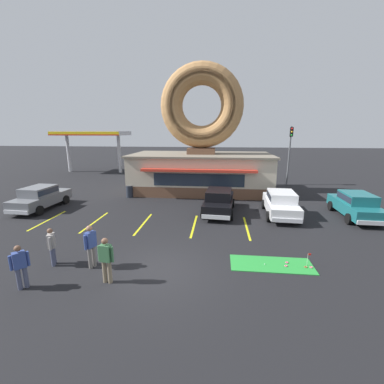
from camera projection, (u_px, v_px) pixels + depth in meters
The scene contains 25 objects.
ground_plane at pixel (160, 270), 10.05m from camera, with size 160.00×160.00×0.00m, color black.
donut_shop_building at pixel (201, 150), 22.61m from camera, with size 12.30×6.75×10.96m.
putting_mat at pixel (271, 264), 10.48m from camera, with size 3.30×1.32×0.03m, color green.
mini_donut_near_left at pixel (306, 267), 10.22m from camera, with size 0.13×0.13×0.04m, color brown.
mini_donut_near_right at pixel (311, 267), 10.19m from camera, with size 0.13×0.13×0.04m, color #D8667F.
mini_donut_mid_left at pixel (287, 262), 10.56m from camera, with size 0.13×0.13×0.04m, color #D8667F.
mini_donut_mid_centre at pixel (286, 266), 10.30m from camera, with size 0.13×0.13×0.04m, color #D8667F.
golf_ball at pixel (265, 264), 10.42m from camera, with size 0.04×0.04×0.04m, color white.
putting_flag_pin at pixel (309, 256), 10.26m from camera, with size 0.13×0.01×0.55m.
car_teal at pixel (356, 204), 16.01m from camera, with size 2.09×4.61×1.60m.
car_grey at pixel (40, 197), 17.85m from camera, with size 2.14×4.64×1.60m.
car_black at pixel (219, 200), 16.95m from camera, with size 2.24×4.68×1.60m.
car_white at pixel (281, 202), 16.41m from camera, with size 2.16×4.64×1.60m.
pedestrian_blue_sweater_man at pixel (52, 245), 10.28m from camera, with size 0.37×0.55×1.58m.
pedestrian_hooded_kid at pixel (91, 244), 10.08m from camera, with size 0.36×0.56×1.76m.
pedestrian_leather_jacket_man at pixel (20, 265), 8.72m from camera, with size 0.44×0.46×1.60m.
pedestrian_clipboard_woman at pixel (106, 258), 9.05m from camera, with size 0.59×0.28×1.71m.
trash_bin at pixel (130, 191), 21.08m from camera, with size 0.57×0.57×0.97m.
traffic_light_pole at pixel (290, 148), 25.20m from camera, with size 0.28×0.47×5.80m.
gas_station_canopy at pixel (92, 135), 33.09m from camera, with size 9.00×4.46×5.30m.
parking_stripe_far_left at pixel (48, 220), 15.73m from camera, with size 0.12×3.60×0.01m, color yellow.
parking_stripe_left at pixel (95, 222), 15.42m from camera, with size 0.12×3.60×0.01m, color yellow.
parking_stripe_mid_left at pixel (143, 224), 15.11m from camera, with size 0.12×3.60×0.01m, color yellow.
parking_stripe_centre at pixel (194, 226), 14.80m from camera, with size 0.12×3.60×0.01m, color yellow.
parking_stripe_mid_right at pixel (247, 228), 14.49m from camera, with size 0.12×3.60×0.01m, color yellow.
Camera 1 is at (2.23, -8.88, 5.32)m, focal length 24.00 mm.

